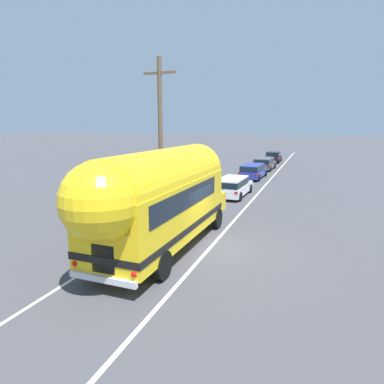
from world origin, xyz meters
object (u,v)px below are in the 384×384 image
at_px(car_lead, 233,185).
at_px(car_second, 253,170).
at_px(painted_bus, 159,197).
at_px(utility_pole, 161,137).
at_px(car_third, 264,163).
at_px(car_fourth, 273,157).

distance_m(car_lead, car_second, 8.62).
height_order(car_lead, car_second, same).
bearing_deg(painted_bus, car_second, 89.76).
bearing_deg(utility_pole, car_second, 81.05).
xyz_separation_m(painted_bus, car_third, (0.17, 26.95, -1.51)).
bearing_deg(car_third, painted_bus, -90.37).
height_order(car_second, car_third, same).
relative_size(utility_pole, car_third, 1.82).
bearing_deg(painted_bus, car_lead, 89.01).
xyz_separation_m(utility_pole, car_third, (2.47, 21.85, -3.63)).
height_order(utility_pole, car_third, utility_pole).
distance_m(utility_pole, car_fourth, 30.62).
distance_m(car_third, car_fourth, 8.45).
bearing_deg(car_third, car_second, -90.75).
height_order(painted_bus, car_fourth, painted_bus).
relative_size(car_lead, car_second, 0.94).
distance_m(car_lead, car_third, 15.32).
bearing_deg(car_lead, utility_pole, -110.96).
relative_size(painted_bus, car_third, 2.28).
height_order(utility_pole, car_fourth, utility_pole).
bearing_deg(utility_pole, car_third, 83.54).
relative_size(car_second, car_third, 1.05).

